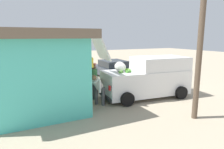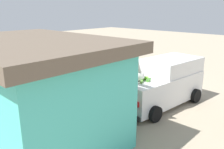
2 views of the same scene
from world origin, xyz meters
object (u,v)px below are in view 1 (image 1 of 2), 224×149
at_px(paint_bucket, 76,81).
at_px(parked_sedan, 113,70).
at_px(storefront_bar, 33,67).
at_px(customer_bending, 98,87).
at_px(delivery_van, 148,77).
at_px(vendor_standing, 94,79).
at_px(unloaded_banana_pile, 80,101).

bearing_deg(paint_bucket, parked_sedan, -77.59).
xyz_separation_m(storefront_bar, customer_bending, (-1.59, -2.38, -0.79)).
relative_size(delivery_van, parked_sedan, 1.17).
distance_m(storefront_bar, vendor_standing, 2.78).
relative_size(storefront_bar, unloaded_banana_pile, 8.41).
height_order(delivery_van, vendor_standing, delivery_van).
xyz_separation_m(storefront_bar, vendor_standing, (-0.48, -2.65, -0.67)).
bearing_deg(customer_bending, delivery_van, -85.97).
distance_m(parked_sedan, unloaded_banana_pile, 6.02).
bearing_deg(unloaded_banana_pile, parked_sedan, -41.18).
distance_m(delivery_van, customer_bending, 2.82).
height_order(parked_sedan, customer_bending, customer_bending).
xyz_separation_m(storefront_bar, paint_bucket, (2.80, -2.75, -1.46)).
relative_size(parked_sedan, customer_bending, 2.92).
distance_m(storefront_bar, delivery_van, 5.42).
xyz_separation_m(parked_sedan, customer_bending, (-5.04, 3.33, 0.26)).
bearing_deg(vendor_standing, delivery_van, -109.73).
relative_size(delivery_van, unloaded_banana_pile, 6.97).
distance_m(vendor_standing, customer_bending, 1.15).
xyz_separation_m(vendor_standing, paint_bucket, (3.28, -0.10, -0.79)).
bearing_deg(storefront_bar, delivery_van, -104.99).
height_order(customer_bending, paint_bucket, customer_bending).
relative_size(vendor_standing, customer_bending, 1.20).
xyz_separation_m(parked_sedan, paint_bucket, (-0.65, 2.96, -0.41)).
xyz_separation_m(storefront_bar, parked_sedan, (3.45, -5.72, -1.05)).
bearing_deg(delivery_van, customer_bending, 94.03).
bearing_deg(paint_bucket, vendor_standing, 178.25).
xyz_separation_m(delivery_van, unloaded_banana_pile, (0.32, 3.43, -0.81)).
xyz_separation_m(delivery_van, customer_bending, (-0.20, 2.81, -0.12)).
xyz_separation_m(vendor_standing, customer_bending, (-1.11, 0.27, -0.12)).
relative_size(vendor_standing, paint_bucket, 4.38).
bearing_deg(parked_sedan, paint_bucket, 102.41).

